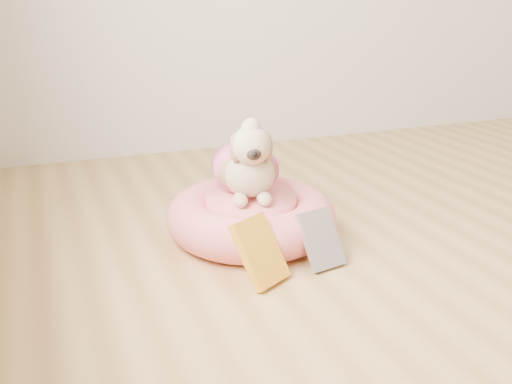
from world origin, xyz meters
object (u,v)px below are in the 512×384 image
object	(u,v)px
dog	(246,152)
book_yellow	(260,251)
pet_bed	(251,216)
book_white	(321,239)

from	to	relation	value
dog	book_yellow	bearing A→B (deg)	-91.87
pet_bed	book_white	bearing A→B (deg)	-66.40
pet_bed	book_white	world-z (taller)	book_white
dog	book_yellow	size ratio (longest dim) A/B	1.91
book_white	dog	bearing A→B (deg)	101.00
dog	book_yellow	xyz separation A→B (m)	(-0.10, -0.38, -0.22)
book_yellow	book_white	distance (m)	0.24
pet_bed	dog	bearing A→B (deg)	95.92
pet_bed	book_white	size ratio (longest dim) A/B	3.14
dog	book_white	xyz separation A→B (m)	(0.14, -0.35, -0.23)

